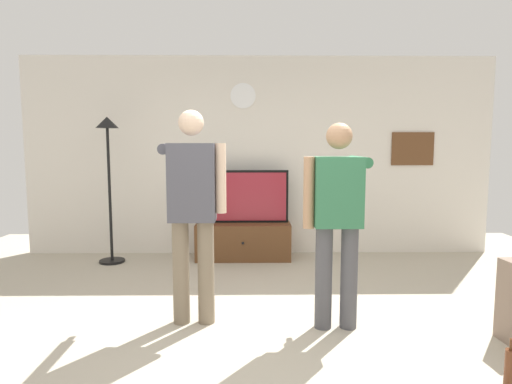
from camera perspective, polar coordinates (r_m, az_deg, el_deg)
The scene contains 10 objects.
ground_plane at distance 3.45m, azimuth 1.44°, elevation -19.93°, with size 8.40×8.40×0.00m, color #B2A893.
back_wall at distance 6.05m, azimuth 0.39°, elevation 4.68°, with size 6.40×0.10×2.70m, color silver.
tv_stand at distance 5.84m, azimuth -1.68°, elevation -6.38°, with size 1.24×0.50×0.48m.
television at distance 5.78m, azimuth -1.70°, elevation -0.58°, with size 1.20×0.07×0.70m.
wall_clock at distance 6.02m, azimuth -1.70°, elevation 12.45°, with size 0.34×0.34×0.03m, color white.
framed_picture at distance 6.39m, azimuth 19.77°, elevation 5.34°, with size 0.58×0.04×0.45m, color brown.
floor_lamp at distance 5.81m, azimuth -18.74°, elevation 4.09°, with size 0.32×0.32×1.86m.
person_standing_nearer_lamp at distance 3.69m, azimuth -8.29°, elevation -1.66°, with size 0.57×0.78×1.80m.
person_standing_nearer_couch at distance 3.62m, azimuth 10.58°, elevation -2.89°, with size 0.56×0.78×1.69m.
beverage_bottle at distance 3.35m, azimuth 30.26°, elevation -19.24°, with size 0.07×0.07×0.32m.
Camera 1 is at (-0.12, -3.09, 1.53)m, focal length 30.59 mm.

